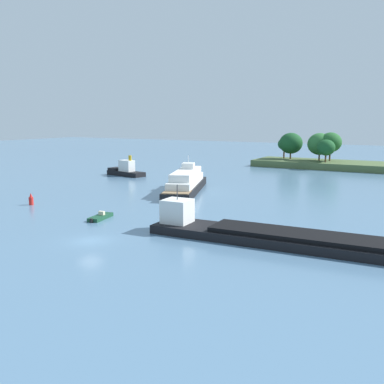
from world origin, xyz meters
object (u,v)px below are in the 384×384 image
object	(u,v)px
tugboat	(125,170)
white_riverboat	(186,183)
fishing_skiff	(100,217)
channel_buoy_red	(31,200)
cargo_barge	(312,240)

from	to	relation	value
tugboat	white_riverboat	size ratio (longest dim) A/B	0.47
fishing_skiff	channel_buoy_red	bearing A→B (deg)	172.35
fishing_skiff	cargo_barge	xyz separation A→B (m)	(28.17, 0.53, 0.55)
fishing_skiff	channel_buoy_red	size ratio (longest dim) A/B	2.52
fishing_skiff	white_riverboat	size ratio (longest dim) A/B	0.21
white_riverboat	cargo_barge	bearing A→B (deg)	-39.47
fishing_skiff	tugboat	xyz separation A→B (m)	(-25.28, 37.71, 0.95)
fishing_skiff	channel_buoy_red	xyz separation A→B (m)	(-15.93, 2.14, 0.54)
white_riverboat	cargo_barge	xyz separation A→B (m)	(29.24, -24.08, -0.91)
fishing_skiff	cargo_barge	distance (m)	28.18
fishing_skiff	tugboat	distance (m)	45.41
fishing_skiff	channel_buoy_red	world-z (taller)	channel_buoy_red
tugboat	cargo_barge	distance (m)	65.11
cargo_barge	channel_buoy_red	size ratio (longest dim) A/B	20.30
cargo_barge	channel_buoy_red	xyz separation A→B (m)	(-44.10, 1.61, -0.01)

